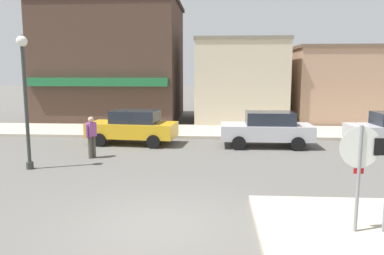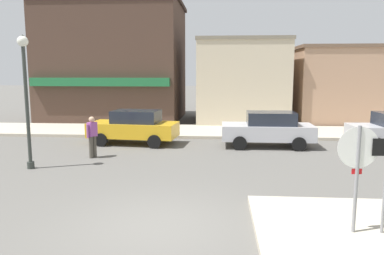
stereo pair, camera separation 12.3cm
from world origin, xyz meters
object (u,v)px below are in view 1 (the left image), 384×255
at_px(stop_sign, 359,165).
at_px(parked_car_nearest, 133,127).
at_px(lamp_post, 24,83).
at_px(parked_car_second, 267,129).
at_px(pedestrian_crossing_near, 91,136).

distance_m(stop_sign, parked_car_nearest, 11.59).
bearing_deg(lamp_post, stop_sign, -27.70).
xyz_separation_m(lamp_post, parked_car_second, (8.65, 4.45, -2.15)).
distance_m(lamp_post, parked_car_second, 9.97).
bearing_deg(parked_car_second, lamp_post, -152.79).
height_order(stop_sign, parked_car_nearest, stop_sign).
relative_size(parked_car_nearest, pedestrian_crossing_near, 2.58).
xyz_separation_m(lamp_post, pedestrian_crossing_near, (1.59, 1.79, -2.09)).
xyz_separation_m(stop_sign, pedestrian_crossing_near, (-7.60, 6.61, -0.65)).
bearing_deg(stop_sign, parked_car_nearest, 124.89).
distance_m(stop_sign, pedestrian_crossing_near, 10.10).
distance_m(parked_car_nearest, parked_car_second, 6.08).
relative_size(stop_sign, lamp_post, 0.51).
bearing_deg(stop_sign, pedestrian_crossing_near, 138.97).
relative_size(parked_car_second, pedestrian_crossing_near, 2.49).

